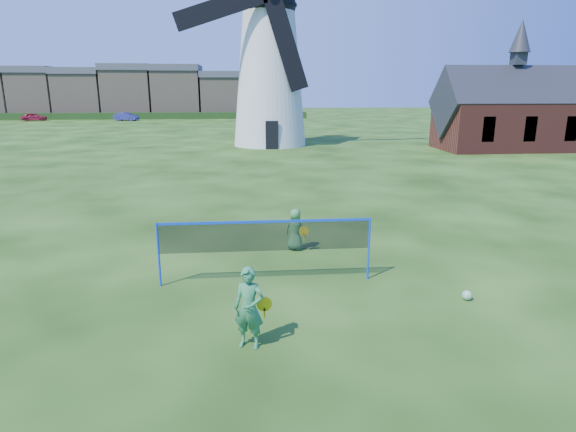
% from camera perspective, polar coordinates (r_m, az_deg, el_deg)
% --- Properties ---
extents(ground, '(220.00, 220.00, 0.00)m').
position_cam_1_polar(ground, '(11.76, -0.76, -7.73)').
color(ground, black).
rests_on(ground, ground).
extents(windmill, '(14.26, 5.90, 18.53)m').
position_cam_1_polar(windmill, '(40.08, -2.23, 17.29)').
color(windmill, white).
rests_on(windmill, ground).
extents(chapel, '(11.13, 5.40, 9.41)m').
position_cam_1_polar(chapel, '(40.80, 25.10, 10.89)').
color(chapel, maroon).
rests_on(chapel, ground).
extents(badminton_net, '(5.05, 0.05, 1.55)m').
position_cam_1_polar(badminton_net, '(11.32, -2.69, -2.53)').
color(badminton_net, blue).
rests_on(badminton_net, ground).
extents(player_girl, '(0.74, 0.53, 1.52)m').
position_cam_1_polar(player_girl, '(8.69, -4.65, -10.86)').
color(player_girl, '#33804C').
rests_on(player_girl, ground).
extents(player_boy, '(0.71, 0.59, 1.22)m').
position_cam_1_polar(player_boy, '(13.78, 0.89, -1.61)').
color(player_boy, '#448E47').
rests_on(player_boy, ground).
extents(play_ball, '(0.22, 0.22, 0.22)m').
position_cam_1_polar(play_ball, '(11.43, 20.52, -8.83)').
color(play_ball, green).
rests_on(play_ball, ground).
extents(terraced_houses, '(51.48, 8.40, 8.33)m').
position_cam_1_polar(terraced_houses, '(86.68, -22.95, 13.40)').
color(terraced_houses, '#9F866A').
rests_on(terraced_houses, ground).
extents(hedge, '(62.00, 0.80, 1.00)m').
position_cam_1_polar(hedge, '(79.80, -20.94, 11.05)').
color(hedge, '#193814').
rests_on(hedge, ground).
extents(car_left, '(3.70, 2.32, 1.18)m').
position_cam_1_polar(car_left, '(80.06, -27.98, 10.38)').
color(car_left, maroon).
rests_on(car_left, ground).
extents(car_right, '(3.79, 2.27, 1.18)m').
position_cam_1_polar(car_right, '(75.36, -18.69, 11.14)').
color(car_right, navy).
rests_on(car_right, ground).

